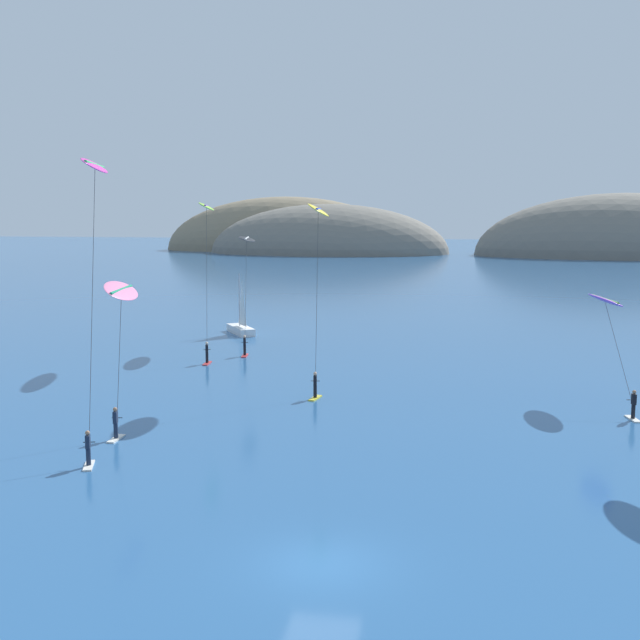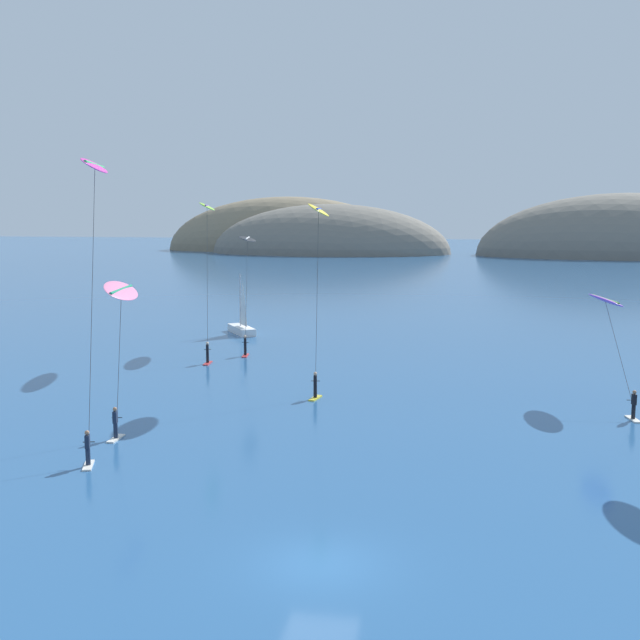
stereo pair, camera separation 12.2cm
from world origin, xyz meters
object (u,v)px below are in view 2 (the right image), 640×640
object	(u,v)px
kitesurfer_magenta	(94,189)
kitesurfer_yellow	(318,224)
kitesurfer_lime	(207,216)
sailboat_near	(241,327)
kitesurfer_purple	(607,308)
kitesurfer_pink	(121,301)
kitesurfer_black	(247,246)

from	to	relation	value
kitesurfer_magenta	kitesurfer_yellow	xyz separation A→B (m)	(8.77, 14.25, -1.93)
kitesurfer_lime	sailboat_near	bearing A→B (deg)	92.76
kitesurfer_magenta	kitesurfer_purple	size ratio (longest dim) A/B	1.66
kitesurfer_lime	kitesurfer_pink	distance (m)	23.15
sailboat_near	kitesurfer_magenta	size ratio (longest dim) A/B	0.40
kitesurfer_black	kitesurfer_pink	world-z (taller)	kitesurfer_black
kitesurfer_magenta	kitesurfer_yellow	size ratio (longest dim) A/B	1.17
kitesurfer_magenta	kitesurfer_black	size ratio (longest dim) A/B	1.50
sailboat_near	kitesurfer_pink	bearing A→B (deg)	-84.84
kitesurfer_purple	kitesurfer_pink	xyz separation A→B (m)	(-26.62, -11.80, 1.21)
kitesurfer_magenta	kitesurfer_lime	size ratio (longest dim) A/B	1.16
kitesurfer_lime	kitesurfer_pink	bearing A→B (deg)	-83.64
kitesurfer_magenta	kitesurfer_yellow	bearing A→B (deg)	58.41
kitesurfer_pink	kitesurfer_magenta	bearing A→B (deg)	-102.02
sailboat_near	kitesurfer_pink	distance (m)	34.66
kitesurfer_black	kitesurfer_lime	bearing A→B (deg)	-113.51
kitesurfer_pink	sailboat_near	bearing A→B (deg)	95.16
kitesurfer_yellow	kitesurfer_pink	xyz separation A→B (m)	(-8.38, -12.43, -3.88)
kitesurfer_pink	kitesurfer_yellow	bearing A→B (deg)	56.02
kitesurfer_purple	sailboat_near	bearing A→B (deg)	143.30
kitesurfer_black	kitesurfer_yellow	xyz separation A→B (m)	(8.87, -14.85, 2.22)
sailboat_near	kitesurfer_lime	world-z (taller)	kitesurfer_lime
kitesurfer_purple	kitesurfer_pink	bearing A→B (deg)	-156.09
kitesurfer_magenta	kitesurfer_lime	distance (m)	24.58
kitesurfer_magenta	kitesurfer_pink	xyz separation A→B (m)	(0.39, 1.82, -5.82)
kitesurfer_black	kitesurfer_lime	world-z (taller)	kitesurfer_lime
sailboat_near	kitesurfer_lime	size ratio (longest dim) A/B	0.46
kitesurfer_magenta	sailboat_near	bearing A→B (deg)	94.28
kitesurfer_black	kitesurfer_pink	distance (m)	27.34
kitesurfer_magenta	kitesurfer_lime	bearing A→B (deg)	94.99
kitesurfer_yellow	kitesurfer_purple	distance (m)	18.95
kitesurfer_black	kitesurfer_purple	world-z (taller)	kitesurfer_black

